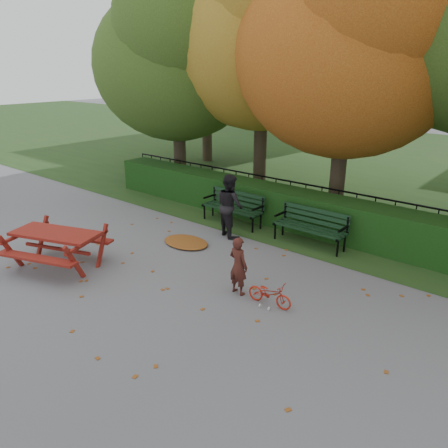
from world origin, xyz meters
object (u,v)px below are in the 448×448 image
Objects in this scene: bench_left at (234,205)px; picnic_table at (56,240)px; tree_c at (359,36)px; child at (238,266)px; bench_right at (311,224)px; tree_b at (269,21)px; tree_f at (208,24)px; adult at (230,205)px; bicycle at (270,294)px; tree_a at (178,53)px.

picnic_table is at bearing -104.25° from bench_left.
tree_c reaches higher than child.
tree_c is at bearing 44.29° from picnic_table.
tree_c is 4.87m from bench_right.
tree_f is (-4.69, 2.49, 0.29)m from tree_b.
tree_f is 10.20m from adult.
tree_b is 8.62m from child.
bicycle is at bearing -43.32° from tree_f.
adult reaches higher than bench_right.
bench_right is (3.54, -3.04, -4.88)m from tree_b.
tree_c is 9.11× the size of bicycle.
tree_b reaches higher than bench_right.
adult is (4.39, -2.68, -3.72)m from tree_a.
tree_a is 9.69m from bicycle.
picnic_table is (2.71, -6.51, -3.90)m from tree_a.
tree_b is 3.42m from tree_c.
child is 0.72× the size of adult.
tree_a reaches higher than picnic_table.
tree_f is at bearing 117.98° from tree_a.
tree_f is at bearing 146.08° from bench_right.
tree_f is at bearing -23.80° from adult.
tree_f is (-1.94, 3.66, 1.17)m from tree_a.
bench_left is 0.79× the size of picnic_table.
bench_left reaches higher than picnic_table.
tree_c reaches higher than bench_right.
bench_right is 1.56× the size of child.
picnic_table reaches higher than bicycle.
tree_f is 11.19m from bench_right.
tree_f reaches higher than adult.
tree_c is 6.82m from child.
tree_f is at bearing 157.65° from tree_c.
tree_a is 0.81× the size of tree_f.
bench_left is 1.56× the size of child.
child reaches higher than picnic_table.
tree_f is at bearing -41.07° from child.
picnic_table is (-1.18, -4.63, 0.10)m from bench_left.
adult is (1.68, 3.83, 0.18)m from picnic_table.
tree_f is 7.97× the size of child.
tree_c is at bearing -13.45° from tree_b.
bench_right is at bearing -33.92° from tree_f.
tree_b is at bearing 69.71° from picnic_table.
tree_a is 3.11m from tree_b.
adult is (-1.63, -3.06, -4.02)m from tree_c.
tree_a is at bearing 163.39° from bench_right.
tree_a is at bearing 154.24° from bench_left.
adult is 3.61m from bicycle.
adult is (-1.90, -0.80, 0.29)m from bench_right.
adult reaches higher than picnic_table.
tree_c reaches higher than tree_a.
child is at bearing -45.72° from tree_f.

